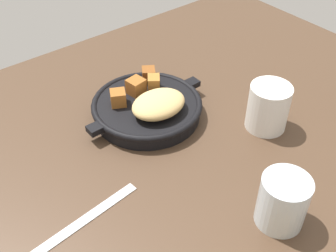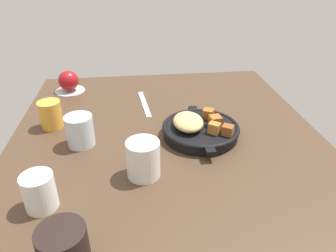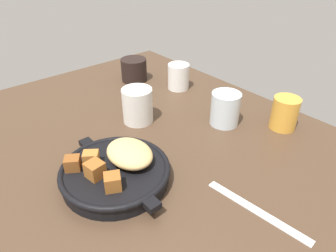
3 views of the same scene
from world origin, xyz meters
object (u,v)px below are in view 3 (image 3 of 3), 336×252
butter_knife (257,210)px  coffee_mug_dark (134,70)px  juice_glass_amber (285,113)px  ceramic_mug_white (138,105)px  cast_iron_skillet (117,170)px  white_creamer_pitcher (178,77)px  water_glass_short (225,109)px

butter_knife → coffee_mug_dark: (-59.85, 16.04, 3.41)cm
juice_glass_amber → coffee_mug_dark: bearing=-166.5°
coffee_mug_dark → ceramic_mug_white: bearing=-32.8°
ceramic_mug_white → coffee_mug_dark: size_ratio=1.08×
butter_knife → coffee_mug_dark: bearing=159.3°
cast_iron_skillet → white_creamer_pitcher: bearing=122.3°
butter_knife → coffee_mug_dark: coffee_mug_dark is taller
butter_knife → water_glass_short: water_glass_short is taller
coffee_mug_dark → butter_knife: bearing=-15.0°
coffee_mug_dark → white_creamer_pitcher: bearing=26.4°
cast_iron_skillet → juice_glass_amber: 42.81cm
butter_knife → ceramic_mug_white: 38.45cm
ceramic_mug_white → juice_glass_amber: size_ratio=1.10×
water_glass_short → cast_iron_skillet: bearing=-89.2°
white_creamer_pitcher → coffee_mug_dark: size_ratio=0.94×
butter_knife → ceramic_mug_white: size_ratio=2.24×
butter_knife → juice_glass_amber: bearing=108.8°
water_glass_short → butter_knife: bearing=-37.7°
cast_iron_skillet → coffee_mug_dark: 47.89cm
ceramic_mug_white → coffee_mug_dark: bearing=147.2°
butter_knife → white_creamer_pitcher: bearing=147.8°
butter_knife → white_creamer_pitcher: 51.55cm
juice_glass_amber → cast_iron_skillet: bearing=-103.7°
coffee_mug_dark → juice_glass_amber: (47.35, 11.41, 0.43)cm
water_glass_short → coffee_mug_dark: 36.77cm
cast_iron_skillet → butter_knife: size_ratio=1.29×
cast_iron_skillet → water_glass_short: size_ratio=3.08×
white_creamer_pitcher → water_glass_short: water_glass_short is taller
ceramic_mug_white → juice_glass_amber: ceramic_mug_white is taller
ceramic_mug_white → coffee_mug_dark: (-21.69, 14.00, -0.84)cm
water_glass_short → ceramic_mug_white: bearing=-133.5°
coffee_mug_dark → cast_iron_skillet: bearing=-39.0°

